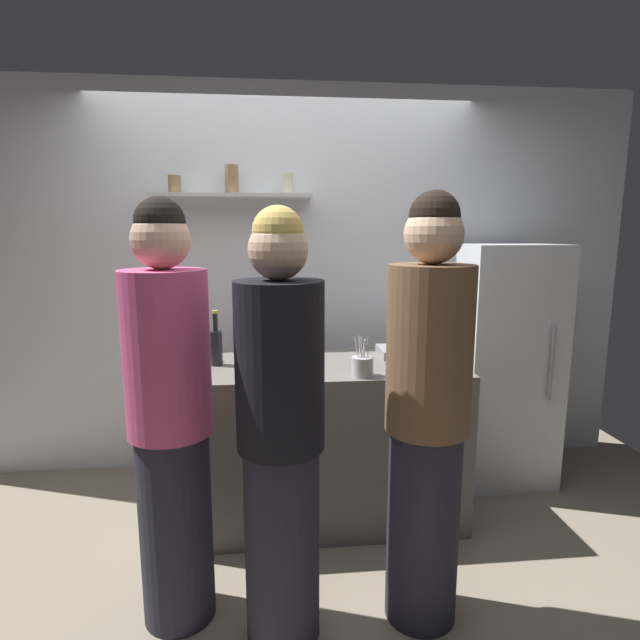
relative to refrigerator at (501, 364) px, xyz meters
name	(u,v)px	position (x,y,z in m)	size (l,w,h in m)	color
ground_plane	(297,569)	(-1.40, -0.85, -0.78)	(5.28, 5.28, 0.00)	gray
back_wall_assembly	(285,281)	(-1.41, 0.40, 0.52)	(4.80, 0.32, 2.60)	white
refrigerator	(501,364)	(0.00, 0.00, 0.00)	(0.61, 0.60, 1.56)	silver
counter	(320,440)	(-1.24, -0.35, -0.33)	(1.58, 0.70, 0.91)	#66605B
baking_pan	(407,351)	(-0.70, -0.21, 0.15)	(0.34, 0.24, 0.05)	gray
utensil_holder	(362,366)	(-1.05, -0.62, 0.18)	(0.11, 0.11, 0.21)	#B2B2B7
wine_bottle_dark_glass	(216,346)	(-1.81, -0.32, 0.24)	(0.07, 0.07, 0.31)	black
wine_bottle_pale_glass	(250,345)	(-1.63, -0.35, 0.24)	(0.06, 0.06, 0.31)	#B2BFB2
water_bottle_plastic	(192,342)	(-1.96, -0.20, 0.23)	(0.08, 0.08, 0.24)	silver
person_brown_jacket	(427,417)	(-0.89, -1.19, 0.12)	(0.34, 0.34, 1.80)	#262633
person_pink_top	(171,420)	(-1.92, -1.09, 0.10)	(0.34, 0.34, 1.77)	#262633
person_blonde	(281,435)	(-1.48, -1.23, 0.08)	(0.34, 0.34, 1.73)	#262633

